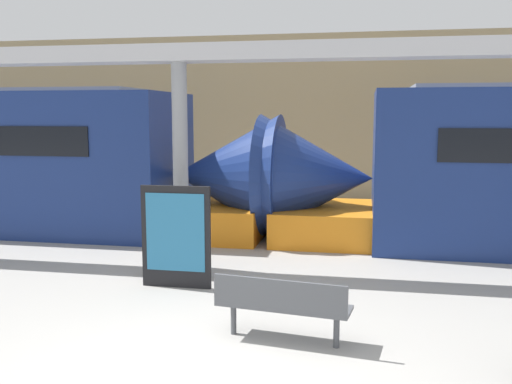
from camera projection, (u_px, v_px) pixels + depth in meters
ground_plane at (202, 384)px, 5.61m from camera, size 60.00×60.00×0.00m
station_wall at (315, 118)px, 17.19m from camera, size 56.00×0.20×5.00m
bench_near at (282, 303)px, 6.56m from camera, size 1.61×0.65×0.79m
poster_board at (176, 236)px, 8.65m from camera, size 1.08×0.07×1.57m
support_column_near at (181, 167)px, 9.66m from camera, size 0.26×0.26×3.49m
canopy_beam at (178, 54)px, 9.40m from camera, size 28.00×0.60×0.28m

